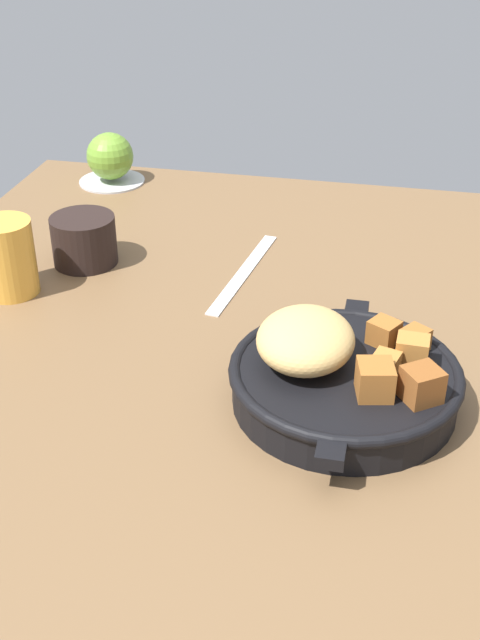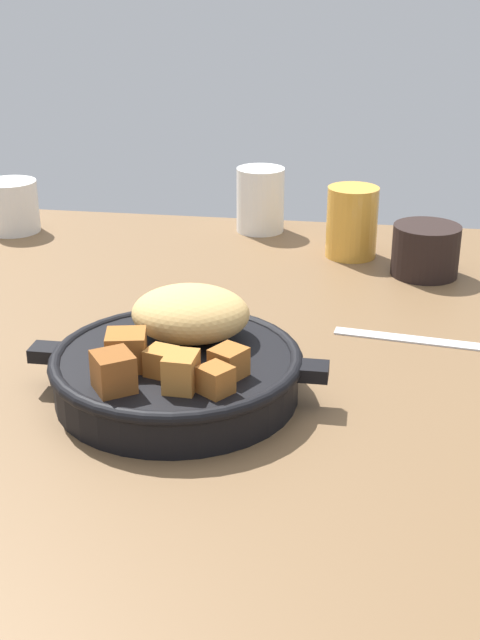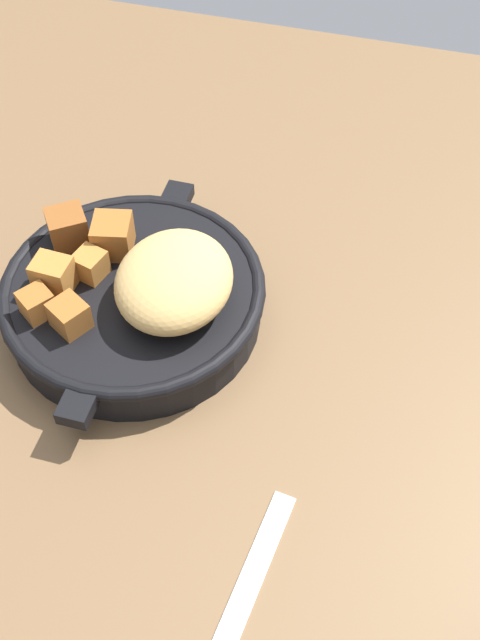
{
  "view_description": "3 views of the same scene",
  "coord_description": "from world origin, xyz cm",
  "px_view_note": "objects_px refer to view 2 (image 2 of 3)",
  "views": [
    {
      "loc": [
        -67.34,
        -9.94,
        46.42
      ],
      "look_at": [
        -1.12,
        4.29,
        5.71
      ],
      "focal_mm": 45.53,
      "sensor_mm": 36.0,
      "label": 1
    },
    {
      "loc": [
        11.07,
        -70.4,
        35.33
      ],
      "look_at": [
        -0.14,
        0.44,
        4.56
      ],
      "focal_mm": 47.59,
      "sensor_mm": 36.0,
      "label": 2
    },
    {
      "loc": [
        33.63,
        13.1,
        51.97
      ],
      "look_at": [
        -0.7,
        3.7,
        7.47
      ],
      "focal_mm": 44.08,
      "sensor_mm": 36.0,
      "label": 3
    }
  ],
  "objects_px": {
    "white_creamer_pitcher": "(260,200)",
    "ceramic_mug_white": "(12,206)",
    "juice_glass_amber": "(352,222)",
    "cast_iron_skillet": "(178,362)",
    "butter_knife": "(444,342)",
    "coffee_mug_dark": "(426,250)"
  },
  "relations": [
    {
      "from": "coffee_mug_dark",
      "to": "white_creamer_pitcher",
      "type": "xyz_separation_m",
      "value": [
        -0.22,
        0.15,
        0.01
      ]
    },
    {
      "from": "coffee_mug_dark",
      "to": "juice_glass_amber",
      "type": "relative_size",
      "value": 0.9
    },
    {
      "from": "cast_iron_skillet",
      "to": "ceramic_mug_white",
      "type": "xyz_separation_m",
      "value": [
        -0.33,
        0.43,
        0.0
      ]
    },
    {
      "from": "butter_knife",
      "to": "juice_glass_amber",
      "type": "distance_m",
      "value": 0.28
    },
    {
      "from": "coffee_mug_dark",
      "to": "white_creamer_pitcher",
      "type": "relative_size",
      "value": 0.91
    },
    {
      "from": "cast_iron_skillet",
      "to": "coffee_mug_dark",
      "type": "xyz_separation_m",
      "value": [
        0.22,
        0.34,
        -0.0
      ]
    },
    {
      "from": "white_creamer_pitcher",
      "to": "juice_glass_amber",
      "type": "xyz_separation_m",
      "value": [
        0.13,
        -0.09,
        0.0
      ]
    },
    {
      "from": "white_creamer_pitcher",
      "to": "juice_glass_amber",
      "type": "relative_size",
      "value": 0.99
    },
    {
      "from": "cast_iron_skillet",
      "to": "butter_knife",
      "type": "relative_size",
      "value": 1.19
    },
    {
      "from": "cast_iron_skillet",
      "to": "white_creamer_pitcher",
      "type": "distance_m",
      "value": 0.49
    },
    {
      "from": "ceramic_mug_white",
      "to": "coffee_mug_dark",
      "type": "relative_size",
      "value": 0.91
    },
    {
      "from": "white_creamer_pitcher",
      "to": "cast_iron_skillet",
      "type": "bearing_deg",
      "value": -90.61
    },
    {
      "from": "cast_iron_skillet",
      "to": "butter_knife",
      "type": "distance_m",
      "value": 0.28
    },
    {
      "from": "juice_glass_amber",
      "to": "ceramic_mug_white",
      "type": "bearing_deg",
      "value": 175.89
    },
    {
      "from": "ceramic_mug_white",
      "to": "white_creamer_pitcher",
      "type": "xyz_separation_m",
      "value": [
        0.34,
        0.06,
        0.01
      ]
    },
    {
      "from": "ceramic_mug_white",
      "to": "juice_glass_amber",
      "type": "relative_size",
      "value": 0.81
    },
    {
      "from": "butter_knife",
      "to": "coffee_mug_dark",
      "type": "distance_m",
      "value": 0.2
    },
    {
      "from": "coffee_mug_dark",
      "to": "white_creamer_pitcher",
      "type": "bearing_deg",
      "value": 146.19
    },
    {
      "from": "white_creamer_pitcher",
      "to": "ceramic_mug_white",
      "type": "bearing_deg",
      "value": -170.55
    },
    {
      "from": "coffee_mug_dark",
      "to": "white_creamer_pitcher",
      "type": "distance_m",
      "value": 0.26
    },
    {
      "from": "ceramic_mug_white",
      "to": "white_creamer_pitcher",
      "type": "distance_m",
      "value": 0.34
    },
    {
      "from": "butter_knife",
      "to": "white_creamer_pitcher",
      "type": "height_order",
      "value": "white_creamer_pitcher"
    }
  ]
}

